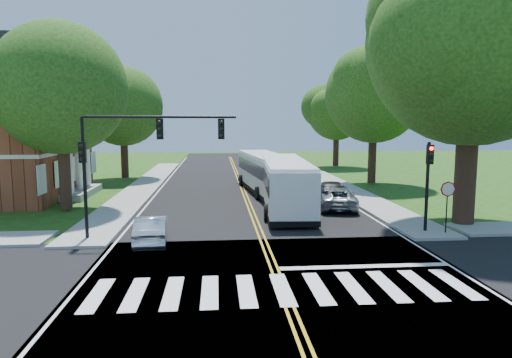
{
  "coord_description": "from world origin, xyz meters",
  "views": [
    {
      "loc": [
        -2.13,
        -14.92,
        5.52
      ],
      "look_at": [
        0.02,
        9.88,
        2.4
      ],
      "focal_mm": 32.0,
      "sensor_mm": 36.0,
      "label": 1
    }
  ],
  "objects": [
    {
      "name": "center_line",
      "position": [
        0.0,
        22.0,
        0.01
      ],
      "size": [
        0.36,
        70.0,
        0.01
      ],
      "primitive_type": "cube",
      "color": "gold",
      "rests_on": "road"
    },
    {
      "name": "cross_road",
      "position": [
        0.0,
        0.0,
        0.01
      ],
      "size": [
        60.0,
        12.0,
        0.01
      ],
      "primitive_type": "cube",
      "color": "black",
      "rests_on": "ground"
    },
    {
      "name": "edge_line_e",
      "position": [
        6.8,
        22.0,
        0.01
      ],
      "size": [
        0.12,
        70.0,
        0.01
      ],
      "primitive_type": "cube",
      "color": "silver",
      "rests_on": "road"
    },
    {
      "name": "signal_ne",
      "position": [
        8.2,
        6.44,
        2.96
      ],
      "size": [
        0.3,
        0.46,
        4.4
      ],
      "color": "black",
      "rests_on": "ground"
    },
    {
      "name": "dark_sedan",
      "position": [
        5.84,
        16.07,
        0.71
      ],
      "size": [
        2.78,
        5.11,
        1.4
      ],
      "primitive_type": "imported",
      "rotation": [
        0.0,
        0.0,
        2.97
      ],
      "color": "black",
      "rests_on": "road"
    },
    {
      "name": "ground",
      "position": [
        0.0,
        0.0,
        0.0
      ],
      "size": [
        140.0,
        140.0,
        0.0
      ],
      "primitive_type": "plane",
      "color": "#1F4411",
      "rests_on": "ground"
    },
    {
      "name": "tree_east_far",
      "position": [
        12.5,
        40.0,
        6.86
      ],
      "size": [
        7.2,
        7.2,
        10.34
      ],
      "color": "#341D14",
      "rests_on": "ground"
    },
    {
      "name": "tree_east_mid",
      "position": [
        11.5,
        24.0,
        7.86
      ],
      "size": [
        8.4,
        8.4,
        11.93
      ],
      "color": "#341D14",
      "rests_on": "ground"
    },
    {
      "name": "tree_west_far",
      "position": [
        -11.0,
        30.0,
        7.0
      ],
      "size": [
        7.6,
        7.6,
        10.67
      ],
      "color": "#341D14",
      "rests_on": "ground"
    },
    {
      "name": "sidewalk_ne",
      "position": [
        8.3,
        25.0,
        0.07
      ],
      "size": [
        2.6,
        40.0,
        0.15
      ],
      "primitive_type": "cube",
      "color": "gray",
      "rests_on": "ground"
    },
    {
      "name": "road",
      "position": [
        0.0,
        18.0,
        0.01
      ],
      "size": [
        14.0,
        96.0,
        0.01
      ],
      "primitive_type": "cube",
      "color": "black",
      "rests_on": "ground"
    },
    {
      "name": "signal_nw",
      "position": [
        -5.86,
        6.43,
        4.38
      ],
      "size": [
        7.15,
        0.46,
        5.66
      ],
      "color": "black",
      "rests_on": "ground"
    },
    {
      "name": "crosswalk",
      "position": [
        0.0,
        -0.5,
        0.02
      ],
      "size": [
        12.6,
        3.0,
        0.01
      ],
      "primitive_type": "cube",
      "color": "silver",
      "rests_on": "road"
    },
    {
      "name": "stop_bar",
      "position": [
        3.5,
        1.6,
        0.02
      ],
      "size": [
        6.6,
        0.4,
        0.01
      ],
      "primitive_type": "cube",
      "color": "silver",
      "rests_on": "road"
    },
    {
      "name": "bus_lead",
      "position": [
        2.18,
        13.53,
        1.66
      ],
      "size": [
        3.48,
        12.23,
        3.13
      ],
      "rotation": [
        0.0,
        0.0,
        3.08
      ],
      "color": "silver",
      "rests_on": "road"
    },
    {
      "name": "sidewalk_nw",
      "position": [
        -8.3,
        25.0,
        0.07
      ],
      "size": [
        2.6,
        40.0,
        0.15
      ],
      "primitive_type": "cube",
      "color": "gray",
      "rests_on": "ground"
    },
    {
      "name": "suv",
      "position": [
        5.58,
        13.22,
        0.69
      ],
      "size": [
        3.26,
        5.28,
        1.36
      ],
      "primitive_type": "imported",
      "rotation": [
        0.0,
        0.0,
        2.93
      ],
      "color": "#A4A7AB",
      "rests_on": "road"
    },
    {
      "name": "bus_follow",
      "position": [
        1.66,
        20.65,
        1.6
      ],
      "size": [
        3.73,
        11.81,
        3.0
      ],
      "rotation": [
        0.0,
        0.0,
        3.25
      ],
      "color": "silver",
      "rests_on": "road"
    },
    {
      "name": "tree_ne_big",
      "position": [
        11.0,
        8.0,
        9.62
      ],
      "size": [
        10.8,
        10.8,
        14.91
      ],
      "color": "#341D14",
      "rests_on": "ground"
    },
    {
      "name": "stop_sign",
      "position": [
        9.0,
        5.98,
        2.03
      ],
      "size": [
        0.76,
        0.08,
        2.53
      ],
      "color": "black",
      "rests_on": "ground"
    },
    {
      "name": "edge_line_w",
      "position": [
        -6.8,
        22.0,
        0.01
      ],
      "size": [
        0.12,
        70.0,
        0.01
      ],
      "primitive_type": "cube",
      "color": "silver",
      "rests_on": "road"
    },
    {
      "name": "tree_west_near",
      "position": [
        -11.5,
        14.0,
        7.53
      ],
      "size": [
        8.0,
        8.0,
        11.4
      ],
      "color": "#341D14",
      "rests_on": "ground"
    },
    {
      "name": "hatchback",
      "position": [
        -5.12,
        5.64,
        0.66
      ],
      "size": [
        1.67,
        4.01,
        1.29
      ],
      "primitive_type": "imported",
      "rotation": [
        0.0,
        0.0,
        3.22
      ],
      "color": "silver",
      "rests_on": "road"
    }
  ]
}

